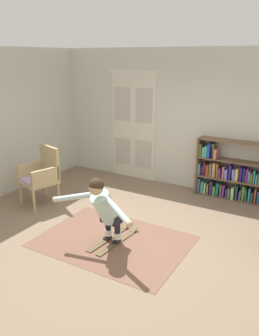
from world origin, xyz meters
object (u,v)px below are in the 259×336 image
object	(u,v)px
wicker_chair	(42,174)
person_skier	(104,206)
bookshelf	(237,177)
skis_pair	(114,239)

from	to	relation	value
wicker_chair	person_skier	distance (m)	2.11
wicker_chair	person_skier	bearing A→B (deg)	-21.45
bookshelf	person_skier	distance (m)	3.07
person_skier	skis_pair	bearing A→B (deg)	84.92
skis_pair	person_skier	size ratio (longest dim) A/B	0.68
bookshelf	wicker_chair	world-z (taller)	bookshelf
bookshelf	skis_pair	world-z (taller)	bookshelf
bookshelf	wicker_chair	distance (m)	3.79
bookshelf	wicker_chair	bearing A→B (deg)	-147.34
bookshelf	person_skier	world-z (taller)	bookshelf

